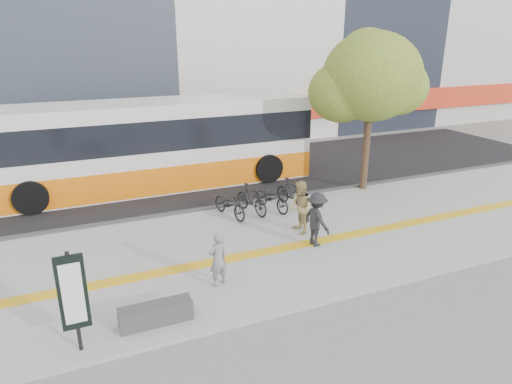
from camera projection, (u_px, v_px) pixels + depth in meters
name	position (u px, v px, depth m)	size (l,w,h in m)	color
ground	(245.00, 277.00, 12.17)	(120.00, 120.00, 0.00)	slate
sidewalk	(226.00, 252.00, 13.46)	(40.00, 7.00, 0.08)	gray
tactile_strip	(232.00, 258.00, 13.01)	(40.00, 0.45, 0.01)	gold
street	(168.00, 181.00, 19.96)	(40.00, 8.00, 0.06)	black
curb	(193.00, 211.00, 16.48)	(40.00, 0.25, 0.14)	#333336
bench	(156.00, 314.00, 10.06)	(1.60, 0.45, 0.45)	#333336
signboard	(73.00, 294.00, 8.84)	(0.55, 0.10, 2.20)	black
street_tree	(369.00, 79.00, 17.56)	(4.40, 3.80, 6.31)	#39281A
bus	(152.00, 147.00, 18.73)	(13.30, 3.15, 3.54)	silver
bicycle_row	(261.00, 199.00, 16.30)	(3.42, 1.89, 1.05)	black
seated_woman	(218.00, 259.00, 11.44)	(0.53, 0.35, 1.45)	black
pedestrian_tan	(300.00, 208.00, 14.43)	(0.84, 0.65, 1.72)	tan
pedestrian_dark	(317.00, 219.00, 13.60)	(1.07, 0.62, 1.66)	black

